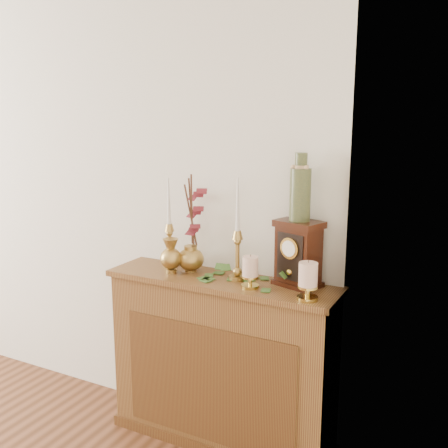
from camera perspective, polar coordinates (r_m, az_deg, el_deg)
The scene contains 10 objects.
console_shelf at distance 2.90m, azimuth -0.32°, elevation -15.26°, with size 1.24×0.34×0.93m.
candlestick_left at distance 2.89m, azimuth -5.95°, elevation -1.55°, with size 0.08×0.08×0.50m.
candlestick_center at distance 2.65m, azimuth 1.48°, elevation -2.53°, with size 0.09×0.09×0.53m.
bud_vase at distance 2.80m, azimuth -5.81°, elevation -3.49°, with size 0.12×0.12×0.19m.
ginger_jar at distance 2.81m, azimuth -3.19°, elevation -0.30°, with size 0.22×0.23×0.53m.
pillar_candle_left at distance 2.55m, azimuth 2.88°, elevation -5.07°, with size 0.09×0.09×0.17m.
pillar_candle_right at distance 2.41m, azimuth 9.12°, elevation -5.96°, with size 0.10×0.10×0.19m.
ivy_garland at distance 2.63m, azimuth 3.09°, elevation -6.25°, with size 0.51×0.23×0.09m.
mantel_clock at distance 2.59m, azimuth 8.06°, elevation -3.26°, with size 0.25×0.21×0.33m.
ceramic_vase at distance 2.53m, azimuth 8.30°, elevation 3.62°, with size 0.10×0.10×0.33m.
Camera 1 is at (2.61, -0.18, 1.76)m, focal length 42.00 mm.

